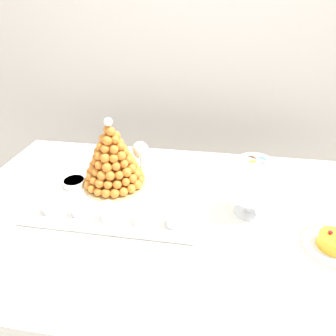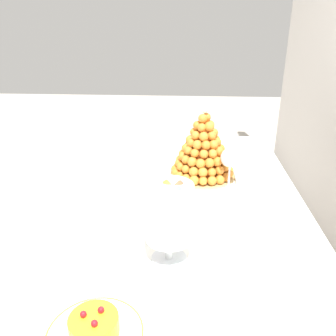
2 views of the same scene
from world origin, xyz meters
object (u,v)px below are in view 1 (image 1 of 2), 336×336
(dessert_cup_left, at_px, (50,206))
(wine_glass, at_px, (140,151))
(dessert_cup_right, at_px, (174,218))
(creme_brulee_ramekin, at_px, (74,182))
(fruit_tart_plate, at_px, (334,244))
(serving_tray, at_px, (121,196))
(croquembouche, at_px, (113,159))
(dessert_cup_mid_left, at_px, (79,209))
(dessert_cup_mid_right, at_px, (140,217))
(dessert_cup_centre, at_px, (108,212))
(macaron_goblet, at_px, (253,181))

(dessert_cup_left, xyz_separation_m, wine_glass, (0.27, 0.32, 0.09))
(dessert_cup_right, xyz_separation_m, creme_brulee_ramekin, (-0.45, 0.18, -0.01))
(dessert_cup_left, distance_m, fruit_tart_plate, 0.99)
(serving_tray, height_order, croquembouche, croquembouche)
(dessert_cup_mid_left, bearing_deg, serving_tray, 48.01)
(dessert_cup_mid_left, bearing_deg, dessert_cup_right, -0.25)
(dessert_cup_mid_right, bearing_deg, dessert_cup_right, 5.09)
(dessert_cup_left, distance_m, dessert_cup_mid_left, 0.11)
(creme_brulee_ramekin, bearing_deg, dessert_cup_right, -21.42)
(dessert_cup_left, relative_size, fruit_tart_plate, 0.27)
(dessert_cup_left, bearing_deg, creme_brulee_ramekin, 86.22)
(dessert_cup_centre, distance_m, fruit_tart_plate, 0.76)
(dessert_cup_left, distance_m, dessert_cup_mid_right, 0.35)
(creme_brulee_ramekin, bearing_deg, dessert_cup_centre, -40.68)
(dessert_cup_mid_right, bearing_deg, dessert_cup_centre, 177.47)
(serving_tray, relative_size, creme_brulee_ramekin, 6.80)
(macaron_goblet, bearing_deg, fruit_tart_plate, -27.93)
(dessert_cup_mid_left, bearing_deg, macaron_goblet, 10.18)
(creme_brulee_ramekin, xyz_separation_m, wine_glass, (0.26, 0.13, 0.10))
(croquembouche, distance_m, dessert_cup_centre, 0.24)
(serving_tray, distance_m, dessert_cup_left, 0.27)
(creme_brulee_ramekin, distance_m, macaron_goblet, 0.73)
(dessert_cup_right, distance_m, macaron_goblet, 0.30)
(dessert_cup_mid_left, relative_size, dessert_cup_mid_right, 0.97)
(serving_tray, xyz_separation_m, wine_glass, (0.04, 0.18, 0.12))
(dessert_cup_right, distance_m, creme_brulee_ramekin, 0.49)
(serving_tray, relative_size, dessert_cup_right, 10.56)
(serving_tray, distance_m, croquembouche, 0.15)
(dessert_cup_mid_right, bearing_deg, dessert_cup_left, 178.63)
(dessert_cup_mid_left, bearing_deg, fruit_tart_plate, -1.77)
(croquembouche, distance_m, dessert_cup_left, 0.30)
(croquembouche, bearing_deg, dessert_cup_centre, -78.64)
(macaron_goblet, bearing_deg, wine_glass, 156.14)
(fruit_tart_plate, bearing_deg, serving_tray, 168.23)
(creme_brulee_ramekin, bearing_deg, croquembouche, 11.95)
(dessert_cup_mid_left, bearing_deg, dessert_cup_mid_right, -3.02)
(dessert_cup_left, height_order, dessert_cup_mid_left, dessert_cup_left)
(macaron_goblet, relative_size, wine_glass, 1.46)
(dessert_cup_centre, height_order, dessert_cup_right, same)
(dessert_cup_left, xyz_separation_m, creme_brulee_ramekin, (0.01, 0.18, -0.01))
(dessert_cup_right, bearing_deg, wine_glass, 121.48)
(wine_glass, bearing_deg, dessert_cup_centre, -98.70)
(serving_tray, xyz_separation_m, fruit_tart_plate, (0.76, -0.16, 0.01))
(macaron_goblet, bearing_deg, dessert_cup_left, -171.06)
(serving_tray, distance_m, dessert_cup_centre, 0.14)
(dessert_cup_left, relative_size, dessert_cup_centre, 0.98)
(dessert_cup_mid_left, xyz_separation_m, dessert_cup_mid_right, (0.23, -0.01, 0.00))
(croquembouche, relative_size, dessert_cup_mid_right, 5.53)
(macaron_goblet, bearing_deg, dessert_cup_right, -156.88)
(fruit_tart_plate, bearing_deg, dessert_cup_left, 178.66)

